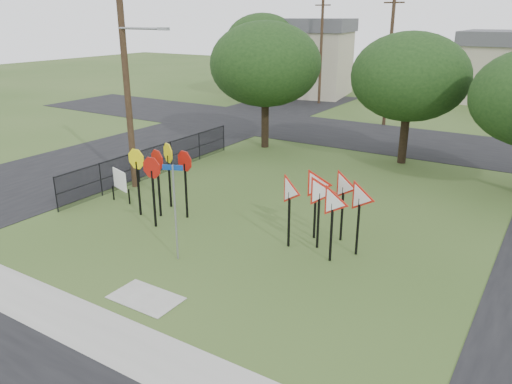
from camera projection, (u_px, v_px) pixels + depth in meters
ground at (199, 264)px, 15.93m from camera, size 140.00×140.00×0.00m
sidewalk at (95, 330)px, 12.57m from camera, size 30.00×1.60×0.02m
planting_strip at (55, 356)px, 11.62m from camera, size 30.00×0.80×0.02m
street_left at (145, 147)px, 29.92m from camera, size 8.00×50.00×0.02m
street_far at (394, 139)px, 31.88m from camera, size 60.00×8.00×0.02m
curb_pad at (146, 298)px, 14.01m from camera, size 2.00×1.20×0.02m
street_name_sign at (175, 207)px, 15.68m from camera, size 0.62×0.26×3.20m
stop_sign_cluster at (160, 168)px, 19.08m from camera, size 2.59×2.09×2.72m
yield_sign_cluster at (327, 195)px, 16.44m from camera, size 3.28×1.94×2.60m
info_board at (120, 181)px, 20.92m from camera, size 1.09×0.39×1.42m
utility_pole_main at (127, 72)px, 21.39m from camera, size 3.55×0.33×10.00m
far_pole_a at (389, 60)px, 34.54m from camera, size 1.40×0.24×9.00m
far_pole_c at (321, 50)px, 43.33m from camera, size 1.40×0.24×9.00m
fence_run at (155, 160)px, 24.46m from camera, size 0.05×11.55×1.50m
house_left at (301, 57)px, 48.85m from camera, size 10.58×8.88×7.20m
house_mid at (510, 66)px, 44.78m from camera, size 8.40×8.40×6.20m
tree_near_left at (265, 64)px, 28.48m from camera, size 6.40×6.40×7.27m
tree_near_mid at (410, 77)px, 25.37m from camera, size 6.00×6.00×6.80m
tree_far_left at (262, 42)px, 46.15m from camera, size 6.80×6.80×7.73m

